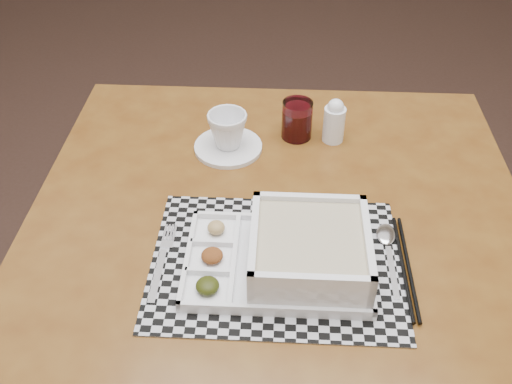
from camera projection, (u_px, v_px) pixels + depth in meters
floor at (120, 224)px, 2.12m from camera, size 5.00×5.00×0.00m
dining_table at (277, 246)px, 1.14m from camera, size 1.08×1.08×0.73m
placemat at (276, 262)px, 1.00m from camera, size 0.48×0.38×0.00m
serving_tray at (300, 254)px, 0.97m from camera, size 0.35×0.26×0.09m
fork at (164, 260)px, 1.00m from camera, size 0.04×0.19×0.00m
spoon at (387, 240)px, 1.04m from camera, size 0.04×0.18×0.01m
chopsticks at (406, 267)px, 0.99m from camera, size 0.05×0.24×0.01m
saucer at (228, 147)px, 1.26m from camera, size 0.15×0.15×0.01m
cup at (228, 130)px, 1.23m from camera, size 0.10×0.10×0.08m
juice_glass at (297, 121)px, 1.27m from camera, size 0.07×0.07×0.09m
creamer_bottle at (334, 121)px, 1.26m from camera, size 0.05×0.05×0.10m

